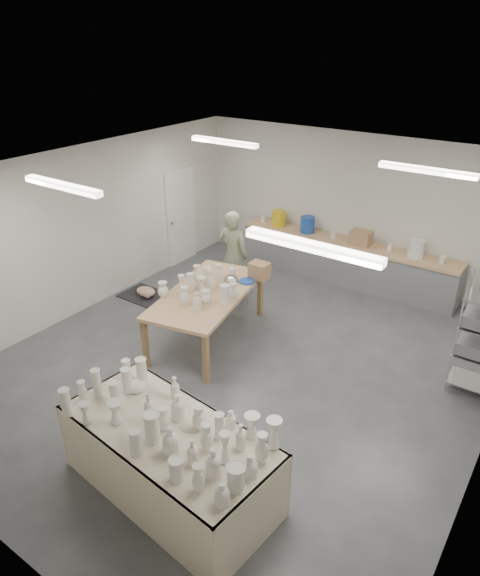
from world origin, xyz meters
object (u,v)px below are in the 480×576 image
Objects in this scene: drying_table at (171,458)px; potter at (233,255)px; red_stool at (241,279)px; work_table at (210,291)px.

potter is at bearing 123.35° from drying_table.
potter is at bearing -90.00° from red_stool.
drying_table is 5.08m from red_stool.
drying_table is 4.85m from potter.
work_table is at bearing -71.42° from red_stool.
potter is (-0.58, 1.46, -0.01)m from work_table.
drying_table is at bearing 114.47° from potter.
red_stool is (-0.58, 1.73, -0.62)m from work_table.
potter reaches higher than red_stool.
red_stool is at bearing -92.80° from potter.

